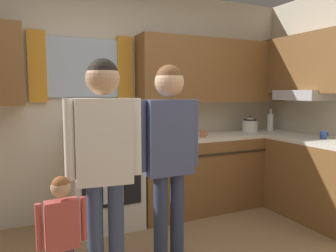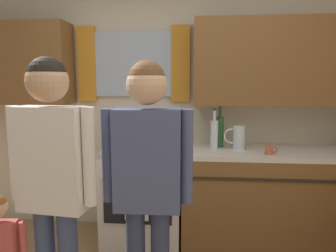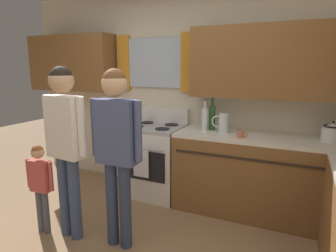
% 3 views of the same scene
% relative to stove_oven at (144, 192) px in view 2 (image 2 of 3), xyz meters
% --- Properties ---
extents(back_wall_unit, '(4.60, 0.42, 2.60)m').
position_rel_stove_oven_xyz_m(back_wall_unit, '(0.27, 0.27, 0.99)').
color(back_wall_unit, beige).
rests_on(back_wall_unit, ground).
extents(stove_oven, '(0.71, 0.67, 1.10)m').
position_rel_stove_oven_xyz_m(stove_oven, '(0.00, 0.00, 0.00)').
color(stove_oven, silver).
rests_on(stove_oven, ground).
extents(bottle_wine_green, '(0.08, 0.08, 0.39)m').
position_rel_stove_oven_xyz_m(bottle_wine_green, '(0.71, 0.11, 0.58)').
color(bottle_wine_green, '#2D6633').
rests_on(bottle_wine_green, kitchen_counter_run).
extents(bottle_tall_clear, '(0.07, 0.07, 0.37)m').
position_rel_stove_oven_xyz_m(bottle_tall_clear, '(0.65, 0.00, 0.57)').
color(bottle_tall_clear, silver).
rests_on(bottle_tall_clear, kitchen_counter_run).
extents(cup_terracotta, '(0.11, 0.07, 0.08)m').
position_rel_stove_oven_xyz_m(cup_terracotta, '(1.10, -0.18, 0.47)').
color(cup_terracotta, '#B76642').
rests_on(cup_terracotta, kitchen_counter_run).
extents(water_pitcher, '(0.19, 0.11, 0.22)m').
position_rel_stove_oven_xyz_m(water_pitcher, '(0.87, -0.00, 0.54)').
color(water_pitcher, silver).
rests_on(water_pitcher, kitchen_counter_run).
extents(adult_holding_child, '(0.51, 0.22, 1.64)m').
position_rel_stove_oven_xyz_m(adult_holding_child, '(-0.29, -1.22, 0.56)').
color(adult_holding_child, '#38476B').
rests_on(adult_holding_child, ground).
extents(adult_in_plaid, '(0.50, 0.22, 1.62)m').
position_rel_stove_oven_xyz_m(adult_in_plaid, '(0.22, -1.15, 0.55)').
color(adult_in_plaid, '#2D3856').
rests_on(adult_in_plaid, ground).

